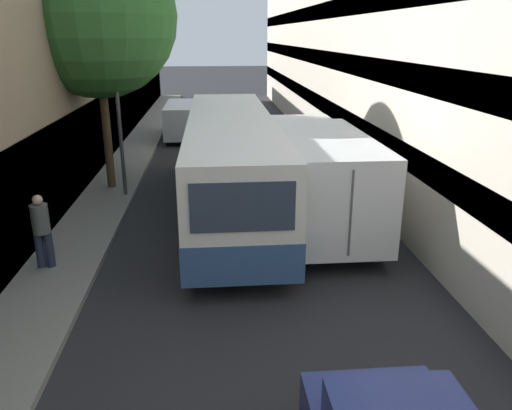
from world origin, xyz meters
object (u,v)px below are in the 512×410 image
object	(u,v)px
bus	(231,161)
street_tree_left	(95,16)
box_truck	(316,171)
street_lamp	(114,58)
pedestrian	(42,229)
panel_van	(185,119)

from	to	relation	value
bus	street_tree_left	bearing A→B (deg)	150.27
box_truck	street_lamp	distance (m)	7.17
pedestrian	street_lamp	xyz separation A→B (m)	(0.94, 5.47, 3.49)
box_truck	street_tree_left	xyz separation A→B (m)	(-6.55, 3.63, 4.29)
bus	street_lamp	size ratio (longest dim) A/B	1.89
panel_van	street_tree_left	xyz separation A→B (m)	(-2.19, -9.29, 4.79)
bus	panel_van	distance (m)	11.84
box_truck	pedestrian	xyz separation A→B (m)	(-6.87, -2.80, -0.45)
box_truck	street_lamp	xyz separation A→B (m)	(-5.92, 2.67, 3.04)
bus	box_truck	bearing A→B (deg)	-27.70
bus	pedestrian	xyz separation A→B (m)	(-4.47, -4.06, -0.48)
street_tree_left	box_truck	bearing A→B (deg)	-29.00
pedestrian	street_tree_left	bearing A→B (deg)	87.20
street_lamp	box_truck	bearing A→B (deg)	-24.23
bus	pedestrian	distance (m)	6.06
pedestrian	street_tree_left	distance (m)	7.99
box_truck	street_lamp	size ratio (longest dim) A/B	1.22
street_lamp	bus	bearing A→B (deg)	-21.74
bus	box_truck	size ratio (longest dim) A/B	1.54
pedestrian	street_tree_left	xyz separation A→B (m)	(0.31, 6.43, 4.73)
street_lamp	street_tree_left	xyz separation A→B (m)	(-0.63, 0.97, 1.24)
box_truck	pedestrian	distance (m)	7.43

